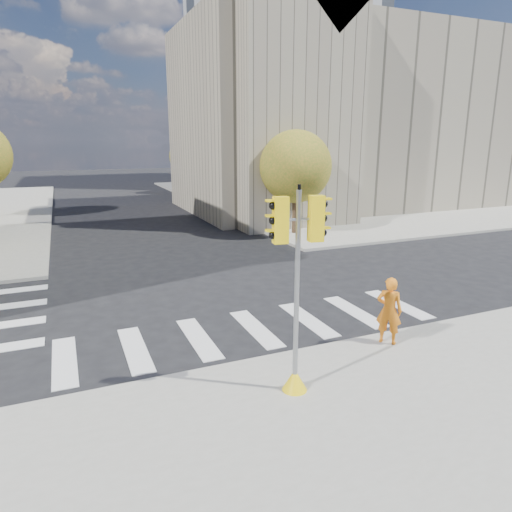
{
  "coord_description": "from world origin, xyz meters",
  "views": [
    {
      "loc": [
        -5.14,
        -13.87,
        5.59
      ],
      "look_at": [
        0.19,
        -1.34,
        2.1
      ],
      "focal_mm": 32.0,
      "sensor_mm": 36.0,
      "label": 1
    }
  ],
  "objects_px": {
    "lamp_near": "(274,155)",
    "traffic_signal": "(296,308)",
    "photographer": "(389,310)",
    "lamp_far": "(210,151)"
  },
  "relations": [
    {
      "from": "lamp_far",
      "to": "traffic_signal",
      "type": "bearing_deg",
      "value": -104.54
    },
    {
      "from": "traffic_signal",
      "to": "photographer",
      "type": "bearing_deg",
      "value": 27.9
    },
    {
      "from": "lamp_near",
      "to": "photographer",
      "type": "relative_size",
      "value": 4.32
    },
    {
      "from": "photographer",
      "to": "lamp_far",
      "type": "bearing_deg",
      "value": -51.51
    },
    {
      "from": "traffic_signal",
      "to": "photographer",
      "type": "distance_m",
      "value": 3.82
    },
    {
      "from": "lamp_near",
      "to": "traffic_signal",
      "type": "relative_size",
      "value": 1.77
    },
    {
      "from": "lamp_near",
      "to": "photographer",
      "type": "bearing_deg",
      "value": -105.82
    },
    {
      "from": "traffic_signal",
      "to": "lamp_far",
      "type": "bearing_deg",
      "value": 84.57
    },
    {
      "from": "lamp_far",
      "to": "photographer",
      "type": "bearing_deg",
      "value": -99.18
    },
    {
      "from": "lamp_near",
      "to": "lamp_far",
      "type": "xyz_separation_m",
      "value": [
        0.0,
        14.0,
        0.0
      ]
    }
  ]
}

